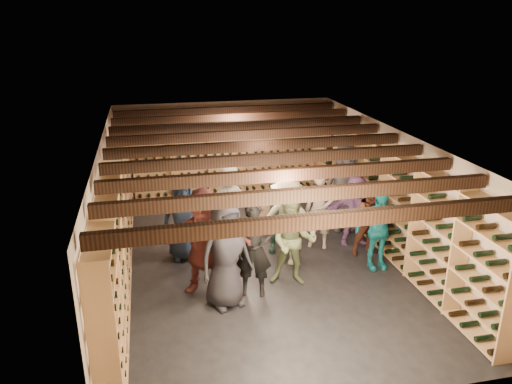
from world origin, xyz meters
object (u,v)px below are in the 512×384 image
Objects in this scene: person_7 at (319,210)px; person_1 at (254,249)px; crate_loose at (285,197)px; person_5 at (204,240)px; person_3 at (287,221)px; person_11 at (355,210)px; person_4 at (378,230)px; person_6 at (183,219)px; person_0 at (226,255)px; person_12 at (345,188)px; person_9 at (230,200)px; person_8 at (372,219)px; person_2 at (293,241)px; person_10 at (278,211)px; crate_stack_right at (267,219)px; crate_stack_left at (271,215)px.

person_1 is at bearing -114.37° from person_7.
person_5 reaches higher than crate_loose.
person_11 is at bearing 43.36° from person_3.
person_4 is (2.42, 0.43, -0.07)m from person_1.
person_6 is at bearing -136.43° from crate_loose.
crate_loose is 0.28× the size of person_0.
person_12 is (3.00, 2.47, 0.05)m from person_0.
person_7 is (2.70, -0.09, -0.01)m from person_6.
person_9 is 2.49m from person_12.
person_5 is at bearing -78.88° from person_6.
person_11 is 0.78× the size of person_12.
person_1 is 2.86m from person_11.
crate_loose is at bearing 99.61° from person_4.
person_1 is 1.90m from person_6.
person_8 is (0.88, -0.54, -0.06)m from person_7.
person_12 is (2.46, -0.30, 0.20)m from person_9.
person_2 is 0.97× the size of person_10.
person_11 is at bearing -33.21° from crate_stack_right.
person_0 reaches higher than person_11.
crate_stack_left is 0.43× the size of person_7.
person_5 is at bearing -130.96° from person_7.
person_2 reaches higher than person_9.
person_12 reaches higher than person_10.
person_11 is at bearing 23.27° from person_7.
person_0 is 1.89m from person_6.
person_2 is 1.09× the size of person_8.
person_4 is 0.55m from person_8.
person_9 is at bearing 162.01° from person_11.
person_0 is 0.62m from person_5.
crate_loose is 0.34× the size of person_11.
person_5 reaches higher than crate_stack_left.
person_11 is (2.94, 1.72, -0.16)m from person_0.
person_10 is (0.10, 1.32, 0.03)m from person_2.
person_9 is (-0.70, 2.35, -0.06)m from person_2.
person_8 is at bearing -42.94° from crate_stack_right.
person_1 is 2.24m from person_7.
person_5 reaches higher than person_11.
person_0 is 1.08× the size of person_1.
person_4 is at bearing -31.52° from person_7.
person_9 is (0.81, 2.22, -0.17)m from person_5.
crate_loose is 2.28m from person_12.
person_12 reaches higher than person_5.
person_0 is (-2.24, -4.44, 0.82)m from crate_loose.
crate_stack_right is (-0.10, 0.00, -0.08)m from crate_stack_left.
person_6 reaches higher than person_9.
person_11 is (1.71, 1.30, -0.07)m from person_2.
person_10 is (0.82, 1.52, 0.01)m from person_1.
person_11 is (2.43, 1.50, -0.09)m from person_1.
person_0 is at bearing -140.71° from person_1.
person_5 is 1.24× the size of person_8.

